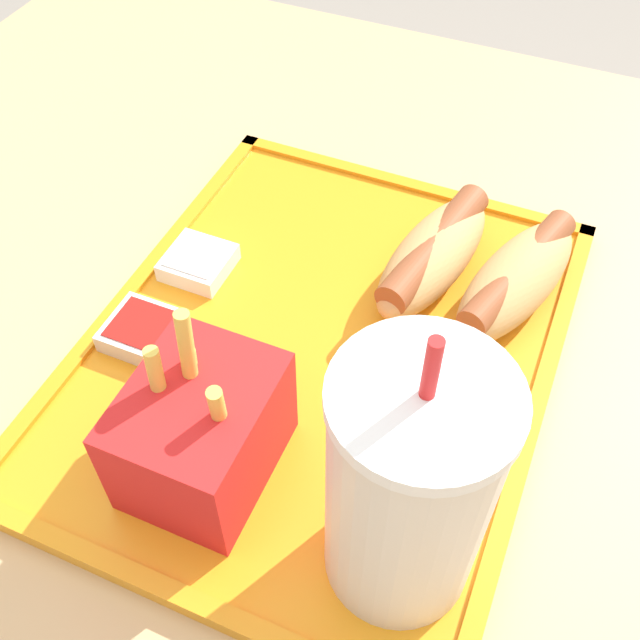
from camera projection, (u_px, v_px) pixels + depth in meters
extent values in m
cube|color=tan|center=(319.00, 610.00, 0.80)|extent=(1.04, 1.10, 0.75)
cube|color=orange|center=(320.00, 351.00, 0.54)|extent=(0.40, 0.32, 0.01)
cube|color=orange|center=(136.00, 283.00, 0.58)|extent=(0.40, 0.01, 0.00)
cube|color=orange|center=(534.00, 417.00, 0.50)|extent=(0.40, 0.01, 0.00)
cube|color=orange|center=(408.00, 184.00, 0.65)|extent=(0.01, 0.32, 0.00)
cube|color=orange|center=(183.00, 596.00, 0.42)|extent=(0.01, 0.32, 0.00)
cylinder|color=silver|center=(408.00, 493.00, 0.38)|extent=(0.08, 0.08, 0.16)
cylinder|color=white|center=(426.00, 399.00, 0.31)|extent=(0.09, 0.09, 0.01)
cylinder|color=red|center=(432.00, 369.00, 0.30)|extent=(0.01, 0.01, 0.03)
ellipsoid|color=tan|center=(516.00, 280.00, 0.55)|extent=(0.15, 0.09, 0.04)
cylinder|color=brown|center=(519.00, 270.00, 0.54)|extent=(0.13, 0.06, 0.02)
ellipsoid|color=tan|center=(433.00, 256.00, 0.57)|extent=(0.15, 0.08, 0.04)
cylinder|color=brown|center=(435.00, 246.00, 0.56)|extent=(0.14, 0.05, 0.03)
cube|color=red|center=(202.00, 432.00, 0.45)|extent=(0.10, 0.08, 0.08)
cylinder|color=#E5C14C|center=(160.00, 393.00, 0.43)|extent=(0.01, 0.01, 0.07)
cylinder|color=#E5C14C|center=(189.00, 366.00, 0.42)|extent=(0.02, 0.01, 0.09)
cylinder|color=#E5C14C|center=(221.00, 421.00, 0.42)|extent=(0.02, 0.01, 0.07)
cylinder|color=#E5C14C|center=(193.00, 382.00, 0.45)|extent=(0.01, 0.01, 0.06)
cube|color=silver|center=(198.00, 262.00, 0.58)|extent=(0.05, 0.05, 0.02)
cube|color=white|center=(197.00, 256.00, 0.58)|extent=(0.04, 0.04, 0.00)
cube|color=silver|center=(142.00, 331.00, 0.54)|extent=(0.05, 0.05, 0.02)
cube|color=#B21914|center=(140.00, 324.00, 0.53)|extent=(0.04, 0.04, 0.00)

